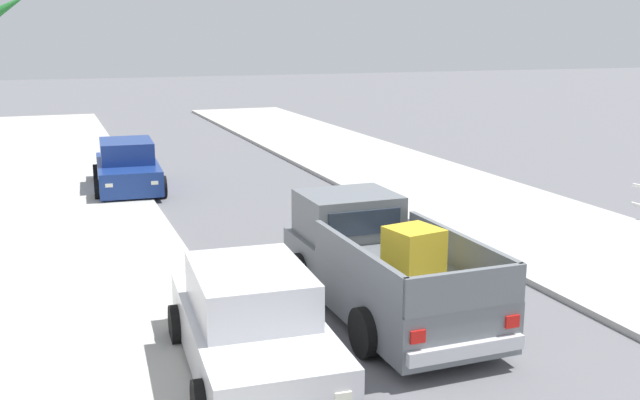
{
  "coord_description": "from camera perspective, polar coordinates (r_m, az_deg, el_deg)",
  "views": [
    {
      "loc": [
        -5.55,
        -2.94,
        4.69
      ],
      "look_at": [
        -0.15,
        11.5,
        1.2
      ],
      "focal_mm": 41.32,
      "sensor_mm": 36.0,
      "label": 1
    }
  ],
  "objects": [
    {
      "name": "car_left_mid",
      "position": [
        23.17,
        -14.68,
        2.46
      ],
      "size": [
        2.19,
        4.33,
        1.54
      ],
      "color": "navy",
      "rests_on": "ground"
    },
    {
      "name": "sidewalk_left",
      "position": [
        15.64,
        -19.64,
        -5.23
      ],
      "size": [
        5.39,
        60.0,
        0.12
      ],
      "primitive_type": "cube",
      "color": "#B2AFA8",
      "rests_on": "ground"
    },
    {
      "name": "sidewalk_right",
      "position": [
        19.18,
        15.64,
        -1.69
      ],
      "size": [
        5.39,
        60.0,
        0.12
      ],
      "primitive_type": "cube",
      "color": "#B2AFA8",
      "rests_on": "ground"
    },
    {
      "name": "curb_left",
      "position": [
        15.7,
        -14.91,
        -4.88
      ],
      "size": [
        0.16,
        60.0,
        0.1
      ],
      "primitive_type": "cube",
      "color": "silver",
      "rests_on": "ground"
    },
    {
      "name": "curb_right",
      "position": [
        18.47,
        12.38,
        -2.1
      ],
      "size": [
        0.16,
        60.0,
        0.1
      ],
      "primitive_type": "cube",
      "color": "silver",
      "rests_on": "ground"
    },
    {
      "name": "pickup_truck",
      "position": [
        12.68,
        4.63,
        -5.18
      ],
      "size": [
        2.24,
        5.22,
        1.8
      ],
      "color": "slate",
      "rests_on": "ground"
    },
    {
      "name": "car_left_near",
      "position": [
        10.46,
        -5.3,
        -9.64
      ],
      "size": [
        2.2,
        4.33,
        1.54
      ],
      "color": "silver",
      "rests_on": "ground"
    }
  ]
}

